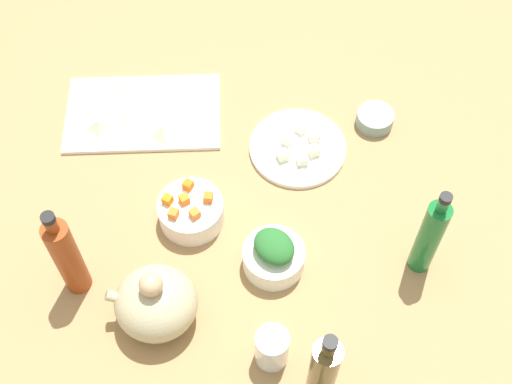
{
  "coord_description": "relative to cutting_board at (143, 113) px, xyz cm",
  "views": [
    {
      "loc": [
        -3.74,
        76.87,
        126.16
      ],
      "look_at": [
        0.0,
        0.0,
        8.0
      ],
      "focal_mm": 48.39,
      "sensor_mm": 36.0,
      "label": 1
    }
  ],
  "objects": [
    {
      "name": "tofu_cube_2",
      "position": [
        -36.22,
        3.99,
        1.8
      ],
      "size": [
        3.09,
        3.09,
        2.2
      ],
      "primitive_type": "cube",
      "rotation": [
        0.0,
        0.0,
        2.46
      ],
      "color": "white",
      "rests_on": "plate_tofu"
    },
    {
      "name": "carrot_cube_3",
      "position": [
        -11.02,
        30.29,
        6.11
      ],
      "size": [
        2.22,
        2.22,
        1.8
      ],
      "primitive_type": "cube",
      "rotation": [
        0.0,
        0.0,
        1.3
      ],
      "color": "orange",
      "rests_on": "bowl_carrots"
    },
    {
      "name": "tofu_cube_4",
      "position": [
        -39.16,
        6.25,
        1.8
      ],
      "size": [
        2.65,
        2.65,
        2.2
      ],
      "primitive_type": "cube",
      "rotation": [
        0.0,
        0.0,
        1.8
      ],
      "color": "white",
      "rests_on": "plate_tofu"
    },
    {
      "name": "dumpling_4",
      "position": [
        8.84,
        5.56,
        2.08
      ],
      "size": [
        4.77,
        4.18,
        3.15
      ],
      "primitive_type": "pyramid",
      "rotation": [
        0.0,
        0.0,
        3.21
      ],
      "color": "beige",
      "rests_on": "cutting_board"
    },
    {
      "name": "teapot",
      "position": [
        -9.88,
        49.14,
        5.66
      ],
      "size": [
        16.96,
        15.04,
        15.75
      ],
      "color": "tan",
      "rests_on": "tabletop"
    },
    {
      "name": "carrot_cube_0",
      "position": [
        -17.57,
        26.13,
        6.11
      ],
      "size": [
        1.86,
        1.86,
        1.8
      ],
      "primitive_type": "cube",
      "rotation": [
        0.0,
        0.0,
        3.11
      ],
      "color": "orange",
      "rests_on": "bowl_carrots"
    },
    {
      "name": "dumpling_1",
      "position": [
        3.15,
        3.22,
        1.93
      ],
      "size": [
        5.46,
        5.96,
        2.85
      ],
      "primitive_type": "pyramid",
      "rotation": [
        0.0,
        0.0,
        1.29
      ],
      "color": "beige",
      "rests_on": "cutting_board"
    },
    {
      "name": "dumpling_2",
      "position": [
        4.37,
        -5.04,
        1.78
      ],
      "size": [
        5.86,
        5.47,
        2.56
      ],
      "primitive_type": "pyramid",
      "rotation": [
        0.0,
        0.0,
        6.08
      ],
      "color": "beige",
      "rests_on": "cutting_board"
    },
    {
      "name": "carrot_cube_2",
      "position": [
        -15.22,
        30.05,
        6.11
      ],
      "size": [
        2.54,
        2.54,
        1.8
      ],
      "primitive_type": "cube",
      "rotation": [
        0.0,
        0.0,
        2.31
      ],
      "color": "orange",
      "rests_on": "bowl_carrots"
    },
    {
      "name": "cutting_board",
      "position": [
        0.0,
        0.0,
        0.0
      ],
      "size": [
        36.91,
        24.82,
        1.0
      ],
      "primitive_type": "cube",
      "rotation": [
        0.0,
        0.0,
        0.09
      ],
      "color": "white",
      "rests_on": "tabletop"
    },
    {
      "name": "tofu_cube_3",
      "position": [
        -36.59,
        12.75,
        1.8
      ],
      "size": [
        2.6,
        2.6,
        2.2
      ],
      "primitive_type": "cube",
      "rotation": [
        0.0,
        0.0,
        1.77
      ],
      "color": "white",
      "rests_on": "plate_tofu"
    },
    {
      "name": "dumpling_5",
      "position": [
        -5.28,
        6.39,
        1.81
      ],
      "size": [
        5.38,
        5.69,
        2.62
      ],
      "primitive_type": "pyramid",
      "rotation": [
        0.0,
        0.0,
        1.98
      ],
      "color": "beige",
      "rests_on": "cutting_board"
    },
    {
      "name": "tofu_cube_0",
      "position": [
        -33.29,
        7.42,
        1.8
      ],
      "size": [
        3.06,
        3.06,
        2.2
      ],
      "primitive_type": "cube",
      "rotation": [
        0.0,
        0.0,
        0.97
      ],
      "color": "white",
      "rests_on": "plate_tofu"
    },
    {
      "name": "chopped_greens_mound",
      "position": [
        -31.18,
        37.04,
        6.82
      ],
      "size": [
        11.13,
        11.19,
        4.24
      ],
      "primitive_type": "ellipsoid",
      "rotation": [
        0.0,
        0.0,
        2.33
      ],
      "color": "#27672B",
      "rests_on": "bowl_greens"
    },
    {
      "name": "drinking_glass_0",
      "position": [
        -31.51,
        56.2,
        4.02
      ],
      "size": [
        6.17,
        6.17,
        9.04
      ],
      "primitive_type": "cylinder",
      "color": "white",
      "rests_on": "tabletop"
    },
    {
      "name": "tabletop",
      "position": [
        -27.05,
        23.32,
        -2.0
      ],
      "size": [
        190.0,
        190.0,
        3.0
      ],
      "primitive_type": "cube",
      "color": "#A07B4E",
      "rests_on": "ground"
    },
    {
      "name": "tofu_cube_5",
      "position": [
        -32.35,
        11.82,
        1.8
      ],
      "size": [
        2.96,
        2.96,
        2.2
      ],
      "primitive_type": "cube",
      "rotation": [
        0.0,
        0.0,
        0.47
      ],
      "color": "#E8F2CC",
      "rests_on": "plate_tofu"
    },
    {
      "name": "bowl_small_side",
      "position": [
        -52.85,
        0.11,
        1.18
      ],
      "size": [
        8.39,
        8.39,
        3.35
      ],
      "primitive_type": "cylinder",
      "color": "gray",
      "rests_on": "tabletop"
    },
    {
      "name": "bottle_0",
      "position": [
        6.67,
        43.07,
        10.54
      ],
      "size": [
        4.93,
        4.93,
        25.37
      ],
      "color": "#933A15",
      "rests_on": "tabletop"
    },
    {
      "name": "plate_tofu",
      "position": [
        -35.57,
        8.33,
        0.1
      ],
      "size": [
        21.44,
        21.44,
        1.2
      ],
      "primitive_type": "cylinder",
      "color": "white",
      "rests_on": "tabletop"
    },
    {
      "name": "carrot_cube_1",
      "position": [
        -12.81,
        26.78,
        6.11
      ],
      "size": [
        2.49,
        2.49,
        1.8
      ],
      "primitive_type": "cube",
      "rotation": [
        0.0,
        0.0,
        0.57
      ],
      "color": "orange",
      "rests_on": "bowl_carrots"
    },
    {
      "name": "bowl_greens",
      "position": [
        -31.18,
        37.04,
        2.1
      ],
      "size": [
        12.26,
        12.26,
        5.2
      ],
      "primitive_type": "cylinder",
      "color": "white",
      "rests_on": "tabletop"
    },
    {
      "name": "bottle_2",
      "position": [
        -39.87,
        63.26,
        11.64
      ],
      "size": [
        4.8,
        4.8,
        27.39
      ],
      "color": "brown",
      "rests_on": "tabletop"
    },
    {
      "name": "carrot_cube_4",
      "position": [
        -13.21,
        23.73,
        6.11
      ],
      "size": [
        2.41,
        2.41,
        1.8
      ],
      "primitive_type": "cube",
      "rotation": [
        0.0,
        0.0,
        2.68
      ],
      "color": "orange",
      "rests_on": "bowl_carrots"
    },
    {
      "name": "carrot_cube_5",
      "position": [
        -9.45,
        27.05,
        6.11
      ],
      "size": [
        2.42,
        2.42,
        1.8
      ],
      "primitive_type": "cube",
      "rotation": [
        0.0,
        0.0,
        2.67
      ],
      "color": "orange",
      "rests_on": "bowl_carrots"
    },
    {
      "name": "bowl_carrots",
      "position": [
        -13.95,
        27.38,
        2.35
      ],
      "size": [
        13.41,
        13.41,
        5.71
      ],
      "primitive_type": "cylinder",
      "color": "white",
      "rests_on": "tabletop"
    },
    {
      "name": "dumpling_0",
      "position": [
        -8.76,
        -1.83,
        1.7
      ],
      "size": [
        7.8,
        7.73,
        2.4
      ],
      "primitive_type": "pyramid",
      "rotation": [
        0.0,
        0.0,
        5.7
      ],
      "color": "beige",
      "rests_on": "cutting_board"
    },
    {
      "name": "tofu_cube_1",
      "position": [
        -39.08,
        10.25,
        1.8
      ],
      "size": [
        2.89,
        2.89,
        2.2
      ],
      "primitive_type": "cube",
      "rotation": [
        0.0,
        0.0,
        1.98
      ],
      "color": "#E8EFCA",
      "rests_on": "plate_tofu"
    },
    {
      "name": "bottle_1",
      "position": [
        -60.14,
        35.38,
        10.15
      ],
      "size": [
        4.52,
        4.52,
        24.6
      ],
      "color": "#196D30",
      "rests_on": "tabletop"
    },
    {
      "name": "dumpling_3",
      "position": [
        -0.79,
        -0.77,
        1.54
      ],
      "size": [
        6.33,
        6.57,
        2.09
      ],
      "primitive_type": "pyramid",
      "rotation": [
        0.0,
        0.0,
        2.05
      ],
      "color": "beige",
      "rests_on": "cutting_board"
    }
  ]
}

